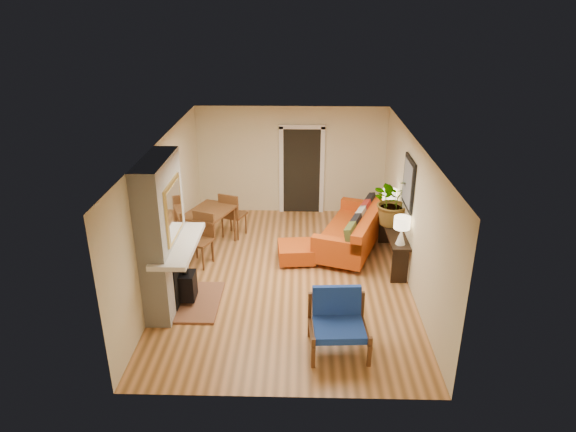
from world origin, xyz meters
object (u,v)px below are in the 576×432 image
sofa (355,231)px  lamp_far (389,199)px  blue_chair (338,318)px  console_table (393,235)px  lamp_near (402,227)px  houseplant (394,201)px  ottoman (296,252)px  dining_table (213,219)px

sofa → lamp_far: (0.69, 0.18, 0.66)m
blue_chair → lamp_far: (1.26, 3.50, 0.58)m
blue_chair → console_table: 3.03m
blue_chair → lamp_near: 2.48m
sofa → blue_chair: 3.37m
blue_chair → houseplant: houseplant is taller
console_table → blue_chair: bearing=-114.6°
ottoman → dining_table: 1.87m
lamp_far → blue_chair: bearing=-109.8°
blue_chair → lamp_near: bearing=58.5°
ottoman → blue_chair: 2.80m
sofa → console_table: (0.69, -0.57, 0.17)m
console_table → houseplant: size_ratio=1.85×
blue_chair → dining_table: bearing=126.3°
console_table → lamp_near: (0.00, -0.69, 0.49)m
dining_table → houseplant: 3.68m
dining_table → lamp_near: (3.64, -1.18, 0.38)m
lamp_near → blue_chair: bearing=-121.5°
sofa → dining_table: 2.96m
console_table → lamp_near: size_ratio=3.43×
dining_table → blue_chair: bearing=-53.7°
blue_chair → lamp_near: (1.26, 2.06, 0.58)m
sofa → console_table: bearing=-39.3°
houseplant → lamp_near: bearing=-89.4°
dining_table → lamp_near: bearing=-18.0°
blue_chair → console_table: (1.26, 2.75, 0.09)m
lamp_near → houseplant: (-0.01, 0.91, 0.16)m
houseplant → console_table: bearing=-87.4°
lamp_far → houseplant: (-0.01, -0.53, 0.16)m
lamp_far → houseplant: bearing=-91.1°
blue_chair → houseplant: bearing=67.1°
ottoman → houseplant: (1.91, 0.26, 1.02)m
dining_table → lamp_far: lamp_far is taller
lamp_near → console_table: bearing=90.0°
blue_chair → lamp_near: size_ratio=1.68×
console_table → houseplant: (-0.01, 0.22, 0.65)m
console_table → houseplant: houseplant is taller
lamp_far → ottoman: bearing=-157.6°
console_table → lamp_far: (0.00, 0.75, 0.49)m
sofa → ottoman: 1.38m
blue_chair → dining_table: (-2.38, 3.24, 0.19)m
sofa → lamp_far: lamp_far is taller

